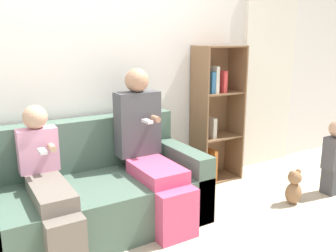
{
  "coord_description": "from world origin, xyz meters",
  "views": [
    {
      "loc": [
        -1.07,
        -2.1,
        1.52
      ],
      "look_at": [
        0.56,
        0.6,
        0.75
      ],
      "focal_mm": 38.0,
      "sensor_mm": 36.0,
      "label": 1
    }
  ],
  "objects_px": {
    "bookshelf": "(214,113)",
    "teddy_bear": "(294,188)",
    "adult_seated": "(149,146)",
    "child_seated": "(48,181)",
    "couch": "(92,194)",
    "toddler_standing": "(335,156)"
  },
  "relations": [
    {
      "from": "child_seated",
      "to": "teddy_bear",
      "type": "relative_size",
      "value": 3.06
    },
    {
      "from": "couch",
      "to": "child_seated",
      "type": "distance_m",
      "value": 0.47
    },
    {
      "from": "couch",
      "to": "adult_seated",
      "type": "relative_size",
      "value": 1.41
    },
    {
      "from": "couch",
      "to": "adult_seated",
      "type": "bearing_deg",
      "value": -11.12
    },
    {
      "from": "toddler_standing",
      "to": "teddy_bear",
      "type": "xyz_separation_m",
      "value": [
        -0.53,
        0.04,
        -0.24
      ]
    },
    {
      "from": "child_seated",
      "to": "couch",
      "type": "bearing_deg",
      "value": 22.82
    },
    {
      "from": "child_seated",
      "to": "bookshelf",
      "type": "xyz_separation_m",
      "value": [
        1.88,
        0.47,
        0.22
      ]
    },
    {
      "from": "couch",
      "to": "toddler_standing",
      "type": "bearing_deg",
      "value": -15.26
    },
    {
      "from": "bookshelf",
      "to": "teddy_bear",
      "type": "xyz_separation_m",
      "value": [
        0.26,
        -0.91,
        -0.59
      ]
    },
    {
      "from": "adult_seated",
      "to": "teddy_bear",
      "type": "bearing_deg",
      "value": -21.2
    },
    {
      "from": "toddler_standing",
      "to": "couch",
      "type": "bearing_deg",
      "value": 164.74
    },
    {
      "from": "toddler_standing",
      "to": "teddy_bear",
      "type": "relative_size",
      "value": 2.24
    },
    {
      "from": "adult_seated",
      "to": "bookshelf",
      "type": "xyz_separation_m",
      "value": [
        1.02,
        0.42,
        0.1
      ]
    },
    {
      "from": "couch",
      "to": "bookshelf",
      "type": "xyz_separation_m",
      "value": [
        1.51,
        0.32,
        0.46
      ]
    },
    {
      "from": "adult_seated",
      "to": "couch",
      "type": "bearing_deg",
      "value": 168.88
    },
    {
      "from": "child_seated",
      "to": "teddy_bear",
      "type": "height_order",
      "value": "child_seated"
    },
    {
      "from": "couch",
      "to": "adult_seated",
      "type": "xyz_separation_m",
      "value": [
        0.49,
        -0.1,
        0.36
      ]
    },
    {
      "from": "child_seated",
      "to": "teddy_bear",
      "type": "bearing_deg",
      "value": -11.61
    },
    {
      "from": "adult_seated",
      "to": "toddler_standing",
      "type": "height_order",
      "value": "adult_seated"
    },
    {
      "from": "bookshelf",
      "to": "teddy_bear",
      "type": "relative_size",
      "value": 4.3
    },
    {
      "from": "couch",
      "to": "child_seated",
      "type": "height_order",
      "value": "child_seated"
    },
    {
      "from": "bookshelf",
      "to": "teddy_bear",
      "type": "height_order",
      "value": "bookshelf"
    }
  ]
}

